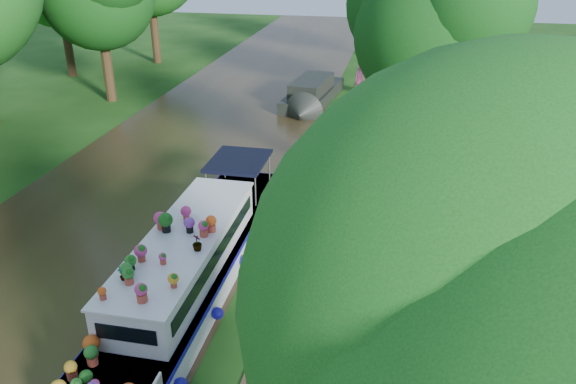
{
  "coord_description": "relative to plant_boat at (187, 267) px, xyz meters",
  "views": [
    {
      "loc": [
        3.05,
        -15.19,
        9.23
      ],
      "look_at": [
        -0.33,
        1.16,
        1.3
      ],
      "focal_mm": 35.0,
      "sensor_mm": 36.0,
      "label": 1
    }
  ],
  "objects": [
    {
      "name": "ground",
      "position": [
        2.25,
        3.15,
        -0.85
      ],
      "size": [
        100.0,
        100.0,
        0.0
      ],
      "primitive_type": "plane",
      "color": "#174210",
      "rests_on": "ground"
    },
    {
      "name": "canal_water",
      "position": [
        -3.75,
        3.15,
        -0.84
      ],
      "size": [
        10.0,
        100.0,
        0.02
      ],
      "primitive_type": "cube",
      "color": "#2D2413",
      "rests_on": "ground"
    },
    {
      "name": "tree_near_overhang",
      "position": [
        6.04,
        6.22,
        5.75
      ],
      "size": [
        5.52,
        5.28,
        8.99
      ],
      "color": "black",
      "rests_on": "ground"
    },
    {
      "name": "verge_plant",
      "position": [
        2.0,
        3.07,
        -0.62
      ],
      "size": [
        0.48,
        0.43,
        0.46
      ],
      "primitive_type": "imported",
      "rotation": [
        0.0,
        0.0,
        -0.19
      ],
      "color": "#34651E",
      "rests_on": "ground"
    },
    {
      "name": "pedestrian_dark",
      "position": [
        4.15,
        20.84,
        -0.02
      ],
      "size": [
        0.98,
        0.91,
        1.61
      ],
      "primitive_type": "imported",
      "rotation": [
        0.0,
        0.0,
        0.5
      ],
      "color": "black",
      "rests_on": "towpath"
    },
    {
      "name": "towpath",
      "position": [
        3.45,
        3.15,
        -0.84
      ],
      "size": [
        2.2,
        100.0,
        0.03
      ],
      "primitive_type": "cube",
      "color": "brown",
      "rests_on": "ground"
    },
    {
      "name": "second_boat",
      "position": [
        0.27,
        18.95,
        -0.27
      ],
      "size": [
        2.86,
        7.59,
        1.43
      ],
      "rotation": [
        0.0,
        0.0,
        -0.12
      ],
      "color": "black",
      "rests_on": "canal_water"
    },
    {
      "name": "plant_boat",
      "position": [
        0.0,
        0.0,
        0.0
      ],
      "size": [
        2.29,
        13.52,
        2.29
      ],
      "color": "silver",
      "rests_on": "canal_water"
    },
    {
      "name": "pedestrian_pink",
      "position": [
        2.75,
        21.76,
        -0.01
      ],
      "size": [
        0.69,
        0.56,
        1.62
      ],
      "primitive_type": "imported",
      "rotation": [
        0.0,
        0.0,
        0.33
      ],
      "color": "#C55181",
      "rests_on": "towpath"
    }
  ]
}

